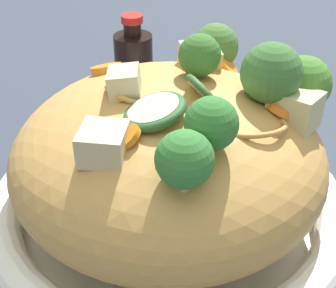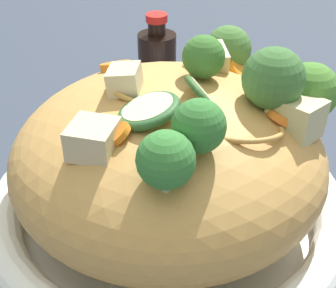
# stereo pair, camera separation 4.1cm
# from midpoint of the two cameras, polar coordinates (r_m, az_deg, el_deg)

# --- Properties ---
(ground_plane) EXTENTS (3.00, 3.00, 0.00)m
(ground_plane) POSITION_cam_midpoint_polar(r_m,az_deg,el_deg) (0.46, -2.54, -9.89)
(ground_plane) COLOR #333B4B
(serving_bowl) EXTENTS (0.32, 0.32, 0.05)m
(serving_bowl) POSITION_cam_midpoint_polar(r_m,az_deg,el_deg) (0.45, -2.61, -7.56)
(serving_bowl) COLOR white
(serving_bowl) RESTS_ON ground_plane
(noodle_heap) EXTENTS (0.26, 0.26, 0.13)m
(noodle_heap) POSITION_cam_midpoint_polar(r_m,az_deg,el_deg) (0.41, -2.80, -1.56)
(noodle_heap) COLOR tan
(noodle_heap) RESTS_ON serving_bowl
(broccoli_florets) EXTENTS (0.24, 0.14, 0.08)m
(broccoli_florets) POSITION_cam_midpoint_polar(r_m,az_deg,el_deg) (0.39, 6.12, 6.91)
(broccoli_florets) COLOR #95AE74
(broccoli_florets) RESTS_ON serving_bowl
(carrot_coins) EXTENTS (0.18, 0.20, 0.03)m
(carrot_coins) POSITION_cam_midpoint_polar(r_m,az_deg,el_deg) (0.41, 2.54, 6.15)
(carrot_coins) COLOR orange
(carrot_coins) RESTS_ON serving_bowl
(zucchini_slices) EXTENTS (0.09, 0.09, 0.04)m
(zucchini_slices) POSITION_cam_midpoint_polar(r_m,az_deg,el_deg) (0.35, -2.35, 4.27)
(zucchini_slices) COLOR beige
(zucchini_slices) RESTS_ON serving_bowl
(chicken_chunks) EXTENTS (0.18, 0.16, 0.05)m
(chicken_chunks) POSITION_cam_midpoint_polar(r_m,az_deg,el_deg) (0.38, 1.10, 5.11)
(chicken_chunks) COLOR #CBB78F
(chicken_chunks) RESTS_ON serving_bowl
(soy_sauce_bottle) EXTENTS (0.05, 0.05, 0.12)m
(soy_sauce_bottle) POSITION_cam_midpoint_polar(r_m,az_deg,el_deg) (0.65, -5.75, 8.74)
(soy_sauce_bottle) COLOR black
(soy_sauce_bottle) RESTS_ON ground_plane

